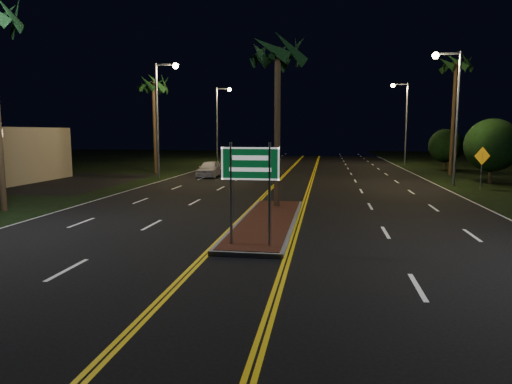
% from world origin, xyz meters
% --- Properties ---
extents(ground, '(120.00, 120.00, 0.00)m').
position_xyz_m(ground, '(0.00, 0.00, 0.00)').
color(ground, black).
rests_on(ground, ground).
extents(median_island, '(2.25, 10.25, 0.17)m').
position_xyz_m(median_island, '(0.00, 7.00, 0.08)').
color(median_island, gray).
rests_on(median_island, ground).
extents(highway_sign, '(1.80, 0.08, 3.20)m').
position_xyz_m(highway_sign, '(0.00, 2.80, 2.40)').
color(highway_sign, gray).
rests_on(highway_sign, ground).
extents(streetlight_left_mid, '(1.91, 0.44, 9.00)m').
position_xyz_m(streetlight_left_mid, '(-10.61, 24.00, 5.66)').
color(streetlight_left_mid, gray).
rests_on(streetlight_left_mid, ground).
extents(streetlight_left_far, '(1.91, 0.44, 9.00)m').
position_xyz_m(streetlight_left_far, '(-10.61, 44.00, 5.66)').
color(streetlight_left_far, gray).
rests_on(streetlight_left_far, ground).
extents(streetlight_right_mid, '(1.91, 0.44, 9.00)m').
position_xyz_m(streetlight_right_mid, '(10.61, 22.00, 5.66)').
color(streetlight_right_mid, gray).
rests_on(streetlight_right_mid, ground).
extents(streetlight_right_far, '(1.91, 0.44, 9.00)m').
position_xyz_m(streetlight_right_far, '(10.61, 42.00, 5.66)').
color(streetlight_right_far, gray).
rests_on(streetlight_right_far, ground).
extents(palm_median, '(2.40, 2.40, 8.30)m').
position_xyz_m(palm_median, '(0.00, 10.50, 7.28)').
color(palm_median, '#382819').
rests_on(palm_median, ground).
extents(palm_left_far, '(2.40, 2.40, 8.80)m').
position_xyz_m(palm_left_far, '(-12.80, 28.00, 7.75)').
color(palm_left_far, '#382819').
rests_on(palm_left_far, ground).
extents(palm_right_far, '(2.40, 2.40, 10.30)m').
position_xyz_m(palm_right_far, '(12.80, 30.00, 9.14)').
color(palm_right_far, '#382819').
rests_on(palm_right_far, ground).
extents(shrub_mid, '(3.78, 3.78, 4.62)m').
position_xyz_m(shrub_mid, '(14.00, 24.00, 2.73)').
color(shrub_mid, '#382819').
rests_on(shrub_mid, ground).
extents(shrub_far, '(3.24, 3.24, 3.96)m').
position_xyz_m(shrub_far, '(13.80, 36.00, 2.34)').
color(shrub_far, '#382819').
rests_on(shrub_far, ground).
extents(car_near, '(2.07, 4.71, 1.56)m').
position_xyz_m(car_near, '(-7.13, 25.42, 0.78)').
color(car_near, white).
rests_on(car_near, ground).
extents(car_far, '(2.37, 4.54, 1.45)m').
position_xyz_m(car_far, '(-7.36, 40.32, 0.72)').
color(car_far, '#B8BDC3').
rests_on(car_far, ground).
extents(warning_sign, '(1.07, 0.44, 2.71)m').
position_xyz_m(warning_sign, '(12.15, 20.10, 1.78)').
color(warning_sign, gray).
rests_on(warning_sign, ground).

